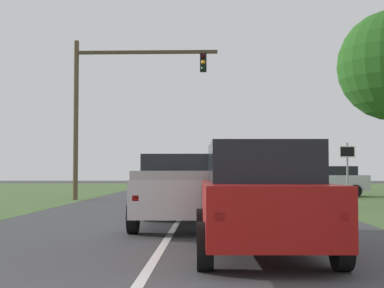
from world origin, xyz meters
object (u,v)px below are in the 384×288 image
at_px(keep_moving_sign, 347,166).
at_px(crossing_suv_far, 329,180).
at_px(pickup_truck_lead, 179,190).
at_px(red_suv_near, 261,197).
at_px(traffic_light, 112,95).

height_order(keep_moving_sign, crossing_suv_far, keep_moving_sign).
bearing_deg(pickup_truck_lead, keep_moving_sign, 50.35).
xyz_separation_m(red_suv_near, traffic_light, (-5.79, 18.09, 4.19)).
xyz_separation_m(keep_moving_sign, crossing_suv_far, (1.35, 10.11, -0.72)).
height_order(red_suv_near, keep_moving_sign, keep_moving_sign).
distance_m(pickup_truck_lead, keep_moving_sign, 9.60).
bearing_deg(keep_moving_sign, red_suv_near, -109.83).
distance_m(traffic_light, crossing_suv_far, 13.04).
xyz_separation_m(pickup_truck_lead, traffic_light, (-4.09, 13.24, 4.25)).
bearing_deg(traffic_light, pickup_truck_lead, -72.84).
height_order(traffic_light, keep_moving_sign, traffic_light).
height_order(traffic_light, crossing_suv_far, traffic_light).
relative_size(red_suv_near, crossing_suv_far, 1.06).
bearing_deg(keep_moving_sign, traffic_light, 150.07).
bearing_deg(traffic_light, crossing_suv_far, 20.14).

